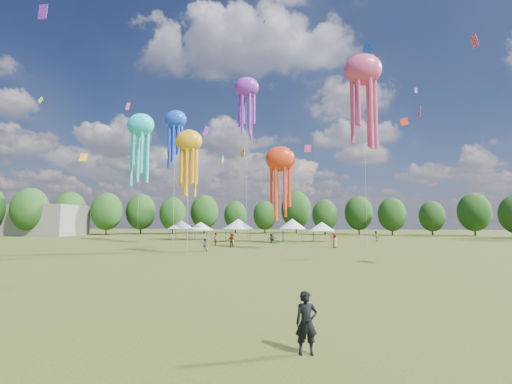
# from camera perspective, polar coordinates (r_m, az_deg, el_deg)

# --- Properties ---
(ground) EXTENTS (300.00, 300.00, 0.00)m
(ground) POSITION_cam_1_polar(r_m,az_deg,el_deg) (13.88, -24.68, -20.05)
(ground) COLOR #384416
(ground) RESTS_ON ground
(observer_main) EXTENTS (0.71, 0.54, 1.74)m
(observer_main) POSITION_cam_1_polar(r_m,az_deg,el_deg) (10.53, 8.34, -20.60)
(observer_main) COLOR black
(observer_main) RESTS_ON ground
(spectator_near) EXTENTS (0.76, 0.59, 1.56)m
(spectator_near) POSITION_cam_1_polar(r_m,az_deg,el_deg) (43.78, -8.47, -8.68)
(spectator_near) COLOR gray
(spectator_near) RESTS_ON ground
(spectators_far) EXTENTS (27.70, 18.22, 1.93)m
(spectators_far) POSITION_cam_1_polar(r_m,az_deg,el_deg) (56.79, 5.49, -7.70)
(spectators_far) COLOR gray
(spectators_far) RESTS_ON ground
(festival_tents) EXTENTS (33.49, 10.60, 4.24)m
(festival_tents) POSITION_cam_1_polar(r_m,az_deg,el_deg) (67.16, -2.62, -5.44)
(festival_tents) COLOR #47474C
(festival_tents) RESTS_ON ground
(show_kites) EXTENTS (43.67, 23.71, 28.86)m
(show_kites) POSITION_cam_1_polar(r_m,az_deg,el_deg) (55.55, -1.59, 11.74)
(show_kites) COLOR blue
(show_kites) RESTS_ON ground
(small_kites) EXTENTS (71.90, 56.07, 45.46)m
(small_kites) POSITION_cam_1_polar(r_m,az_deg,el_deg) (59.85, 0.85, 20.52)
(small_kites) COLOR blue
(small_kites) RESTS_ON ground
(treeline) EXTENTS (201.57, 95.24, 13.43)m
(treeline) POSITION_cam_1_polar(r_m,az_deg,el_deg) (74.73, -0.63, -2.71)
(treeline) COLOR #38281C
(treeline) RESTS_ON ground
(hangar) EXTENTS (40.00, 12.00, 8.00)m
(hangar) POSITION_cam_1_polar(r_m,az_deg,el_deg) (114.88, -35.80, -3.81)
(hangar) COLOR gray
(hangar) RESTS_ON ground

